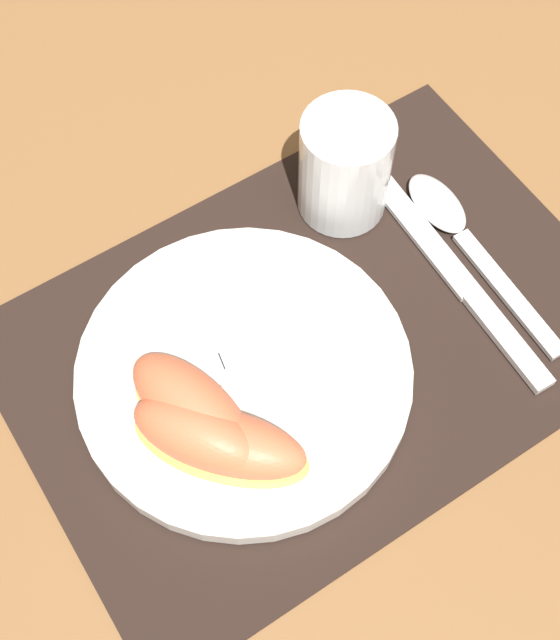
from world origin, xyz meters
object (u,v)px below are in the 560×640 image
Objects in this scene: spoon at (455,226)px; citrus_wedge_1 at (199,436)px; juice_glass at (344,171)px; knife at (459,279)px; fork at (235,363)px; citrus_wedge_2 at (225,443)px; citrus_wedge_0 at (191,408)px; plate at (247,378)px.

spoon is 0.27m from citrus_wedge_1.
juice_glass reaches higher than knife.
fork is 0.07m from citrus_wedge_2.
fork is 0.05m from citrus_wedge_0.
knife is at bearing -1.78° from citrus_wedge_0.
fork is 1.63× the size of citrus_wedge_2.
plate is at bearing -147.47° from juice_glass.
citrus_wedge_2 is (-0.25, -0.07, 0.03)m from spoon.
knife is 1.94× the size of citrus_wedge_0.
spoon is at bearing 6.40° from plate.
citrus_wedge_0 is 0.03m from citrus_wedge_2.
knife is 0.19m from fork.
plate is 1.07× the size of knife.
citrus_wedge_1 is (-0.26, -0.05, 0.03)m from spoon.
fork is at bearing 172.03° from knife.
juice_glass is 0.22m from citrus_wedge_0.
knife is at bearing 6.60° from citrus_wedge_2.
juice_glass is 0.77× the size of citrus_wedge_2.
plate is 2.05× the size of citrus_wedge_2.
knife is 0.23m from citrus_wedge_2.
juice_glass is at bearing 32.53° from plate.
citrus_wedge_0 is at bearing -152.42° from juice_glass.
knife is at bearing -4.81° from plate.
citrus_wedge_2 is at bearing -46.69° from citrus_wedge_1.
juice_glass is 0.18m from fork.
citrus_wedge_1 is (-0.05, -0.03, 0.03)m from plate.
knife is (0.18, -0.02, -0.01)m from plate.
citrus_wedge_2 is at bearing -173.40° from knife.
citrus_wedge_1 is at bearing -152.33° from plate.
citrus_wedge_2 is (-0.23, -0.03, 0.03)m from knife.
citrus_wedge_0 is (-0.26, -0.03, 0.03)m from spoon.
citrus_wedge_2 reaches higher than spoon.
spoon is at bearing -50.08° from juice_glass.
citrus_wedge_1 is at bearing -148.72° from juice_glass.
juice_glass is at bearing 31.28° from citrus_wedge_1.
plate is at bearing -72.06° from fork.
spoon is 0.26m from citrus_wedge_0.
citrus_wedge_0 is at bearing -173.01° from spoon.
fork is (-0.19, 0.03, 0.02)m from knife.
juice_glass reaches higher than fork.
spoon is (0.06, -0.07, -0.04)m from juice_glass.
knife is 0.24m from citrus_wedge_1.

